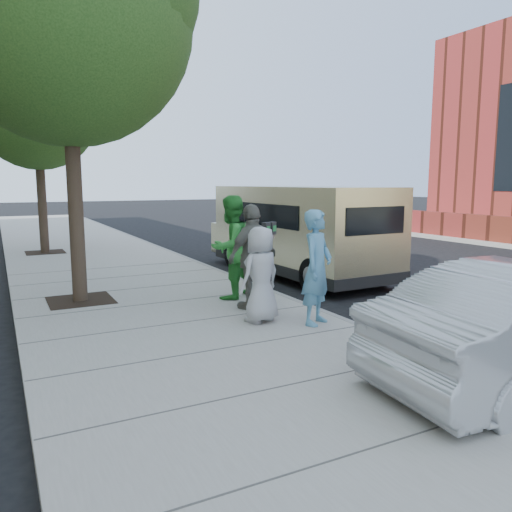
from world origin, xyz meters
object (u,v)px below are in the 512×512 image
person_striped_polo (253,257)px  person_officer (317,267)px  van (296,229)px  tree_near (68,7)px  person_green_shirt (231,247)px  tree_far (38,104)px  parking_meter (269,245)px  person_gray_shirt (261,275)px

person_striped_polo → person_officer: bearing=91.7°
van → person_officer: size_ratio=3.41×
tree_near → van: (5.55, 1.03, -4.32)m
person_green_shirt → person_striped_polo: (0.01, -0.92, -0.07)m
tree_far → parking_meter: tree_far is taller
tree_far → person_striped_polo: size_ratio=3.41×
van → person_gray_shirt: bearing=-130.2°
person_green_shirt → person_gray_shirt: (-0.28, -1.78, -0.23)m
person_officer → person_striped_polo: 1.45m
van → tree_near: bearing=-171.1°
person_officer → person_striped_polo: bearing=76.2°
person_gray_shirt → person_green_shirt: bearing=-114.9°
tree_far → person_officer: size_ratio=3.50×
person_striped_polo → van: bearing=-149.1°
tree_far → person_striped_polo: bearing=-74.6°
tree_far → person_gray_shirt: (2.38, -10.54, -3.94)m
person_gray_shirt → parking_meter: bearing=-140.5°
van → person_officer: 5.11m
parking_meter → person_officer: size_ratio=0.83×
person_green_shirt → person_striped_polo: person_green_shirt is taller
tree_far → parking_meter: (3.15, -9.42, -3.62)m
person_striped_polo → parking_meter: bearing=-167.4°
tree_near → person_gray_shirt: bearing=-51.1°
tree_far → person_green_shirt: tree_far is taller
van → person_green_shirt: size_ratio=3.11×
person_gray_shirt → person_striped_polo: bearing=-124.8°
tree_near → person_green_shirt: 5.26m
van → person_green_shirt: (-2.89, -2.19, -0.06)m
person_striped_polo → person_green_shirt: bearing=-105.6°
tree_near → person_gray_shirt: tree_near is taller
parking_meter → person_green_shirt: 0.82m
van → person_officer: van is taller
person_officer → person_green_shirt: 2.35m
person_green_shirt → person_officer: bearing=78.0°
person_green_shirt → person_gray_shirt: person_green_shirt is taller
tree_far → person_green_shirt: size_ratio=3.19×
person_officer → person_striped_polo: person_striped_polo is taller
parking_meter → person_officer: 1.66m
person_officer → person_green_shirt: person_green_shirt is taller
tree_near → van: 7.11m
person_gray_shirt → person_officer: bearing=129.1°
parking_meter → person_green_shirt: bearing=103.8°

